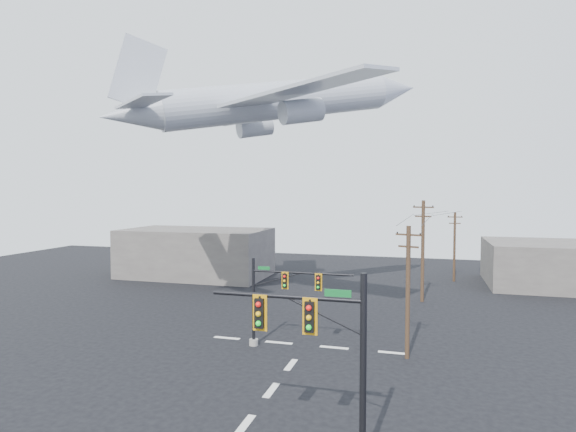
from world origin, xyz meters
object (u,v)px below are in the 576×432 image
(utility_pole_b, at_px, (423,249))
(utility_pole_a, at_px, (408,289))
(signal_mast_near, at_px, (329,363))
(utility_pole_c, at_px, (454,245))
(airliner, at_px, (278,102))
(signal_mast_far, at_px, (275,299))

(utility_pole_b, bearing_deg, utility_pole_a, -80.18)
(signal_mast_near, relative_size, utility_pole_c, 0.93)
(utility_pole_c, height_order, airliner, airliner)
(utility_pole_b, distance_m, airliner, 19.85)
(signal_mast_near, bearing_deg, signal_mast_far, 115.83)
(utility_pole_b, height_order, airliner, airliner)
(signal_mast_near, relative_size, airliner, 0.29)
(signal_mast_far, relative_size, utility_pole_a, 0.85)
(signal_mast_far, bearing_deg, utility_pole_a, 1.78)
(signal_mast_far, height_order, airliner, airliner)
(airliner, bearing_deg, utility_pole_c, 9.79)
(signal_mast_near, bearing_deg, utility_pole_c, 80.46)
(signal_mast_near, height_order, signal_mast_far, signal_mast_near)
(utility_pole_c, bearing_deg, signal_mast_near, -100.08)
(signal_mast_far, distance_m, utility_pole_a, 8.95)
(utility_pole_c, bearing_deg, utility_pole_b, -107.35)
(signal_mast_near, height_order, utility_pole_a, utility_pole_a)
(utility_pole_a, distance_m, utility_pole_c, 29.29)
(signal_mast_near, height_order, airliner, airliner)
(signal_mast_far, xyz_separation_m, utility_pole_b, (9.75, 17.17, 1.82))
(utility_pole_c, xyz_separation_m, airliner, (-16.18, -19.37, 14.39))
(utility_pole_a, distance_m, airliner, 20.74)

